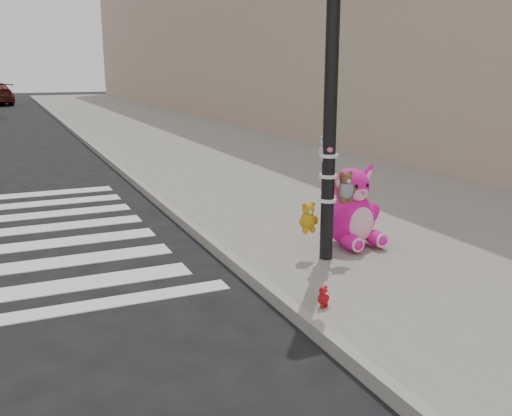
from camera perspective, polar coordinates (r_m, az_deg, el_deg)
name	(u,v)px	position (r m, az deg, el deg)	size (l,w,h in m)	color
ground	(160,384)	(4.84, -9.57, -16.94)	(120.00, 120.00, 0.00)	black
sidewalk_near	(247,159)	(15.45, -0.95, 4.92)	(7.00, 80.00, 0.14)	slate
curb_edge	(118,168)	(14.48, -13.65, 3.92)	(0.12, 80.00, 0.15)	gray
bld_near	(272,9)	(26.77, 1.62, 19.25)	(5.00, 60.00, 10.00)	tan
signal_pole	(330,126)	(6.90, 7.40, 8.15)	(0.69, 0.49, 4.00)	black
pink_bunny	(352,212)	(7.72, 9.54, -0.40)	(0.78, 0.85, 1.11)	#FF15A6
red_teddy	(323,297)	(5.77, 6.74, -8.80)	(0.15, 0.10, 0.22)	red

